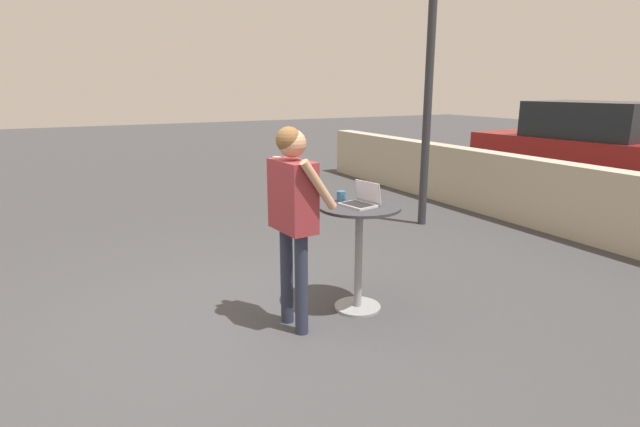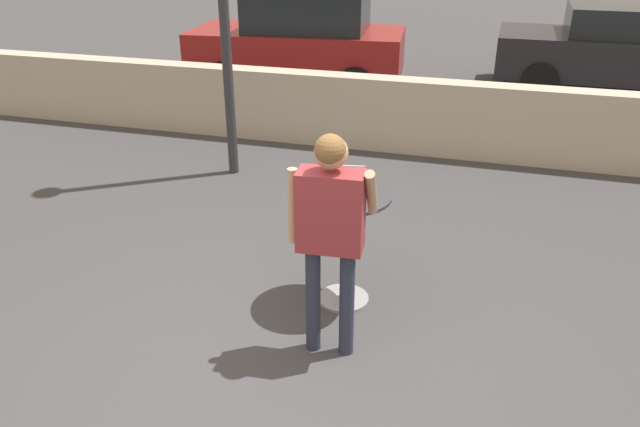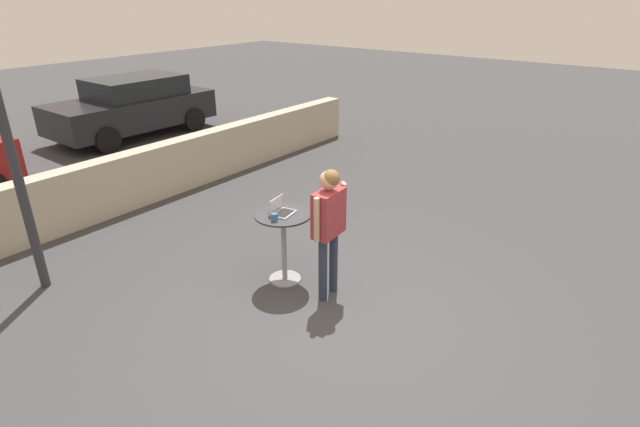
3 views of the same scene
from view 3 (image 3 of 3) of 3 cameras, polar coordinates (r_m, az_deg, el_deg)
The scene contains 7 objects.
ground_plane at distance 6.16m, azimuth 3.23°, elevation -11.80°, with size 50.00×50.00×0.00m, color #3D3D3F.
pavement_kerb at distance 9.37m, azimuth -22.99°, elevation 2.81°, with size 13.19×0.35×1.00m.
cafe_table at distance 6.55m, azimuth -4.18°, elevation -2.46°, with size 0.74×0.74×0.99m.
laptop at distance 6.41m, azimuth -4.46°, elevation 0.37°, with size 0.35×0.31×0.21m.
coffee_mug at distance 6.22m, azimuth -5.23°, elevation -0.42°, with size 0.12×0.08×0.10m.
standing_person at distance 6.02m, azimuth 0.99°, elevation -0.44°, with size 0.60×0.40×1.72m.
parked_car_near_street at distance 14.39m, azimuth -20.61°, elevation 11.43°, with size 4.21×1.99×1.53m.
Camera 3 is at (-4.15, -2.76, 3.63)m, focal length 28.00 mm.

